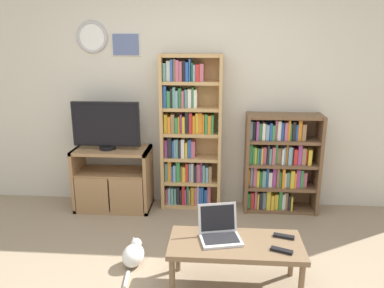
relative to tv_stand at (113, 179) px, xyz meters
name	(u,v)px	position (x,y,z in m)	size (l,w,h in m)	color
wall_back	(194,93)	(0.90, 0.29, 0.95)	(6.10, 0.09, 2.60)	beige
tv_stand	(113,179)	(0.00, 0.00, 0.00)	(0.84, 0.44, 0.71)	#9E754C
television	(106,126)	(-0.04, -0.01, 0.63)	(0.74, 0.18, 0.53)	black
bookshelf_tall	(189,136)	(0.85, 0.14, 0.49)	(0.68, 0.24, 1.74)	tan
bookshelf_short	(278,163)	(1.86, 0.11, 0.20)	(0.82, 0.30, 1.11)	brown
coffee_table	(236,248)	(1.34, -1.36, -0.01)	(1.02, 0.46, 0.39)	brown
laptop	(219,230)	(1.21, -1.29, 0.10)	(0.36, 0.33, 0.25)	silver
remote_near_laptop	(282,250)	(1.67, -1.46, 0.05)	(0.16, 0.10, 0.02)	black
remote_far_from_laptop	(284,236)	(1.72, -1.26, 0.05)	(0.17, 0.09, 0.02)	black
cat	(134,254)	(0.48, -1.12, -0.25)	(0.23, 0.46, 0.24)	white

